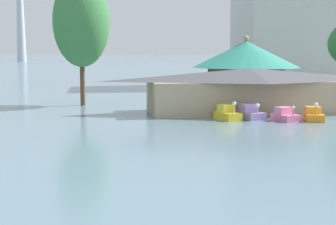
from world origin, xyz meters
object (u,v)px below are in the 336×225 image
pedal_boat_pink (285,115)px  pedal_boat_orange (313,115)px  shoreline_tree_mid (81,22)px  background_building_block (316,11)px  boathouse (250,89)px  pedal_boat_lavender (250,113)px  pedal_boat_yellow (227,114)px  green_roof_pavilion (246,64)px

pedal_boat_pink → pedal_boat_orange: 2.42m
pedal_boat_pink → shoreline_tree_mid: size_ratio=0.19×
background_building_block → boathouse: bearing=-122.7°
pedal_boat_lavender → pedal_boat_orange: (5.01, -2.14, -0.05)m
pedal_boat_yellow → pedal_boat_pink: (4.76, -1.41, -0.07)m
pedal_boat_lavender → background_building_block: 51.31m
pedal_boat_lavender → pedal_boat_pink: pedal_boat_lavender is taller
pedal_boat_pink → pedal_boat_orange: size_ratio=0.98×
green_roof_pavilion → shoreline_tree_mid: size_ratio=0.99×
pedal_boat_orange → green_roof_pavilion: green_roof_pavilion is taller
pedal_boat_lavender → pedal_boat_pink: bearing=42.0°
pedal_boat_lavender → background_building_block: bearing=135.4°
pedal_boat_pink → background_building_block: 51.61m
shoreline_tree_mid → pedal_boat_lavender: bearing=-41.9°
green_roof_pavilion → background_building_block: (19.79, 22.21, 8.85)m
pedal_boat_pink → boathouse: boathouse is taller
boathouse → background_building_block: 46.24m
pedal_boat_orange → pedal_boat_yellow: bearing=-88.9°
pedal_boat_pink → shoreline_tree_mid: bearing=-149.6°
pedal_boat_lavender → pedal_boat_orange: 5.45m
green_roof_pavilion → pedal_boat_lavender: bearing=-106.4°
pedal_boat_lavender → pedal_boat_pink: (2.62, -1.81, -0.07)m
pedal_boat_orange → background_building_block: bearing=169.9°
pedal_boat_orange → boathouse: (-3.50, 6.85, 1.77)m
shoreline_tree_mid → pedal_boat_pink: bearing=-40.9°
pedal_boat_orange → shoreline_tree_mid: bearing=-113.2°
green_roof_pavilion → background_building_block: bearing=48.3°
pedal_boat_pink → background_building_block: size_ratio=0.09×
pedal_boat_yellow → boathouse: bearing=128.1°
pedal_boat_lavender → pedal_boat_orange: pedal_boat_orange is taller
pedal_boat_yellow → boathouse: boathouse is taller
pedal_boat_yellow → green_roof_pavilion: (8.12, 20.74, 3.74)m
pedal_boat_pink → shoreline_tree_mid: (-17.44, 15.13, 8.66)m
pedal_boat_yellow → pedal_boat_pink: 4.96m
pedal_boat_yellow → boathouse: 6.51m
pedal_boat_lavender → background_building_block: background_building_block is taller
pedal_boat_pink → pedal_boat_yellow: bearing=-125.1°
pedal_boat_lavender → boathouse: 5.24m
background_building_block → green_roof_pavilion: bearing=-131.7°
boathouse → green_roof_pavilion: size_ratio=1.52×
shoreline_tree_mid → background_building_block: 50.18m
pedal_boat_lavender → shoreline_tree_mid: shoreline_tree_mid is taller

